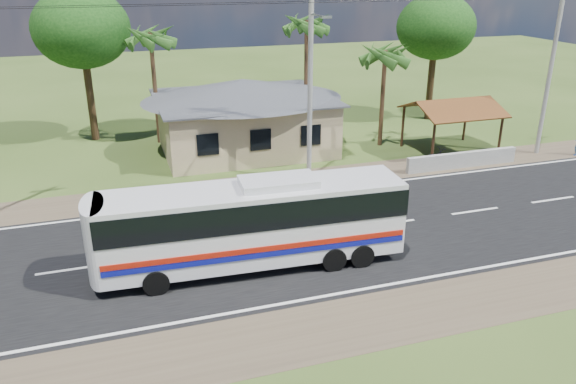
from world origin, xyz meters
TOP-DOWN VIEW (x-y plane):
  - ground at (0.00, 0.00)m, footprint 120.00×120.00m
  - road at (0.00, 0.00)m, footprint 120.00×16.00m
  - house at (1.00, 13.00)m, footprint 12.40×10.00m
  - waiting_shed at (13.00, 8.50)m, footprint 5.20×4.48m
  - concrete_barrier at (12.00, 5.60)m, footprint 7.00×0.30m
  - utility_poles at (2.67, 6.49)m, footprint 32.80×2.22m
  - palm_near at (9.50, 11.00)m, footprint 2.80×2.80m
  - palm_mid at (6.00, 15.50)m, footprint 2.80×2.80m
  - palm_far at (-4.00, 16.00)m, footprint 2.80×2.80m
  - tree_behind_house at (-8.00, 18.00)m, footprint 6.00×6.00m
  - tree_behind_shed at (16.00, 16.00)m, footprint 5.60×5.60m
  - coach_bus at (-2.20, -1.84)m, footprint 11.46×3.01m
  - motorcycle at (10.63, 6.36)m, footprint 2.03×1.11m

SIDE VIEW (x-z plane):
  - ground at x=0.00m, z-range 0.00..0.00m
  - road at x=0.00m, z-range -0.01..0.02m
  - concrete_barrier at x=12.00m, z-range 0.00..0.90m
  - motorcycle at x=10.63m, z-range 0.00..1.01m
  - coach_bus at x=-2.20m, z-range 0.25..3.78m
  - house at x=1.00m, z-range 0.14..5.14m
  - waiting_shed at x=13.00m, z-range 1.05..4.40m
  - palm_near at x=9.50m, z-range 2.36..9.06m
  - utility_poles at x=2.67m, z-range 0.27..11.27m
  - palm_far at x=-4.00m, z-range 2.83..10.53m
  - tree_behind_shed at x=16.00m, z-range 2.17..11.19m
  - tree_behind_house at x=-8.00m, z-range 2.31..11.92m
  - palm_mid at x=6.00m, z-range 3.06..11.26m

